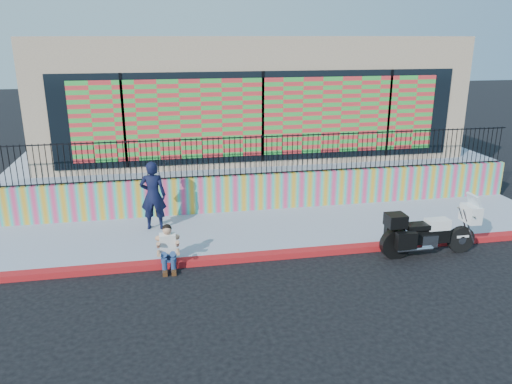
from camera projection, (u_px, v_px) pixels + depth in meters
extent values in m
plane|color=black|center=(296.00, 256.00, 12.48)|extent=(90.00, 90.00, 0.00)
cube|color=#A50B27|center=(296.00, 253.00, 12.46)|extent=(16.00, 0.30, 0.15)
cube|color=#9198AE|center=(280.00, 229.00, 14.01)|extent=(16.00, 3.00, 0.15)
cube|color=#E43C6F|center=(268.00, 191.00, 15.32)|extent=(16.00, 0.20, 1.10)
cube|color=#9198AE|center=(241.00, 156.00, 20.11)|extent=(16.00, 10.00, 1.25)
cube|color=tan|center=(242.00, 91.00, 19.14)|extent=(14.00, 8.00, 4.00)
cube|color=black|center=(263.00, 117.00, 15.49)|extent=(12.60, 0.04, 2.80)
cube|color=red|center=(263.00, 117.00, 15.47)|extent=(11.48, 0.02, 2.40)
cylinder|color=black|center=(461.00, 239.00, 12.62)|extent=(0.69, 0.15, 0.69)
cylinder|color=black|center=(395.00, 245.00, 12.30)|extent=(0.69, 0.15, 0.69)
cube|color=black|center=(429.00, 235.00, 12.41)|extent=(0.99, 0.29, 0.36)
cube|color=silver|center=(427.00, 239.00, 12.43)|extent=(0.42, 0.36, 0.31)
cube|color=white|center=(437.00, 224.00, 12.35)|extent=(0.57, 0.33, 0.25)
cube|color=black|center=(417.00, 226.00, 12.26)|extent=(0.57, 0.36, 0.13)
cube|color=white|center=(471.00, 214.00, 12.45)|extent=(0.31, 0.54, 0.44)
cube|color=silver|center=(474.00, 201.00, 12.36)|extent=(0.19, 0.48, 0.35)
cube|color=black|center=(396.00, 220.00, 12.09)|extent=(0.46, 0.44, 0.31)
cube|color=black|center=(406.00, 241.00, 11.95)|extent=(0.50, 0.19, 0.42)
cube|color=black|center=(394.00, 231.00, 12.54)|extent=(0.50, 0.19, 0.42)
cube|color=white|center=(461.00, 236.00, 12.59)|extent=(0.33, 0.17, 0.06)
imported|color=black|center=(153.00, 195.00, 13.59)|extent=(0.75, 0.55, 1.92)
cube|color=navy|center=(169.00, 257.00, 11.88)|extent=(0.36, 0.28, 0.18)
cube|color=white|center=(168.00, 244.00, 11.73)|extent=(0.38, 0.27, 0.54)
sphere|color=tan|center=(167.00, 230.00, 11.59)|extent=(0.21, 0.21, 0.21)
cube|color=#472814|center=(165.00, 273.00, 11.50)|extent=(0.11, 0.26, 0.10)
cube|color=#472814|center=(174.00, 272.00, 11.54)|extent=(0.11, 0.26, 0.10)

